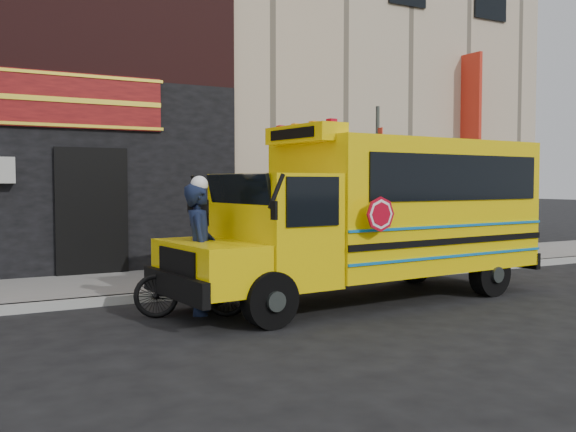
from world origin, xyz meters
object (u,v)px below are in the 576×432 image
(school_bus, at_px, (379,212))
(sign_pole, at_px, (377,186))
(bicycle, at_px, (191,284))
(cyclist, at_px, (200,252))

(school_bus, xyz_separation_m, sign_pole, (1.23, 1.71, 0.44))
(sign_pole, relative_size, bicycle, 2.09)
(sign_pole, bearing_deg, cyclist, -159.46)
(bicycle, bearing_deg, cyclist, -71.27)
(school_bus, relative_size, cyclist, 3.61)
(school_bus, distance_m, sign_pole, 2.16)
(cyclist, bearing_deg, bicycle, 106.36)
(cyclist, bearing_deg, sign_pole, -48.27)
(bicycle, bearing_deg, sign_pole, -46.54)
(sign_pole, relative_size, cyclist, 1.83)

